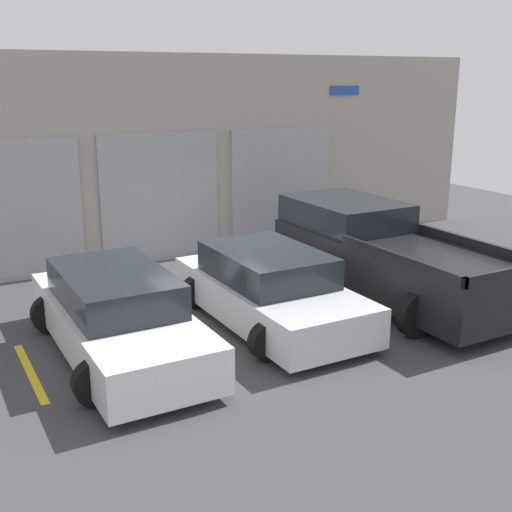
{
  "coord_description": "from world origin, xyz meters",
  "views": [
    {
      "loc": [
        -5.31,
        -10.83,
        4.2
      ],
      "look_at": [
        0.0,
        -1.21,
        1.1
      ],
      "focal_mm": 45.0,
      "sensor_mm": 36.0,
      "label": 1
    }
  ],
  "objects": [
    {
      "name": "sedan_side",
      "position": [
        0.0,
        -1.68,
        0.61
      ],
      "size": [
        2.2,
        4.25,
        1.31
      ],
      "color": "silver",
      "rests_on": "ground"
    },
    {
      "name": "parking_stripe_far_left",
      "position": [
        -4.06,
        -1.71,
        0.0
      ],
      "size": [
        0.12,
        2.2,
        0.01
      ],
      "primitive_type": "cube",
      "color": "gold",
      "rests_on": "ground"
    },
    {
      "name": "parking_stripe_right",
      "position": [
        4.06,
        -1.71,
        0.0
      ],
      "size": [
        0.12,
        2.2,
        0.01
      ],
      "primitive_type": "cube",
      "color": "gold",
      "rests_on": "ground"
    },
    {
      "name": "pickup_truck",
      "position": [
        2.71,
        -1.44,
        0.82
      ],
      "size": [
        2.54,
        5.51,
        1.7
      ],
      "color": "black",
      "rests_on": "ground"
    },
    {
      "name": "ground_plane",
      "position": [
        0.0,
        0.0,
        0.0
      ],
      "size": [
        28.0,
        28.0,
        0.0
      ],
      "primitive_type": "plane",
      "color": "#3D3D3F"
    },
    {
      "name": "sedan_white",
      "position": [
        -2.71,
        -1.68,
        0.62
      ],
      "size": [
        2.13,
        4.6,
        1.33
      ],
      "color": "white",
      "rests_on": "ground"
    },
    {
      "name": "shophouse_building",
      "position": [
        -0.01,
        3.29,
        2.31
      ],
      "size": [
        17.89,
        0.68,
        4.7
      ],
      "color": "#9E9389",
      "rests_on": "ground"
    },
    {
      "name": "parking_stripe_left",
      "position": [
        -1.35,
        -1.71,
        0.0
      ],
      "size": [
        0.12,
        2.2,
        0.01
      ],
      "primitive_type": "cube",
      "color": "gold",
      "rests_on": "ground"
    },
    {
      "name": "parking_stripe_centre",
      "position": [
        1.35,
        -1.71,
        0.0
      ],
      "size": [
        0.12,
        2.2,
        0.01
      ],
      "primitive_type": "cube",
      "color": "gold",
      "rests_on": "ground"
    }
  ]
}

